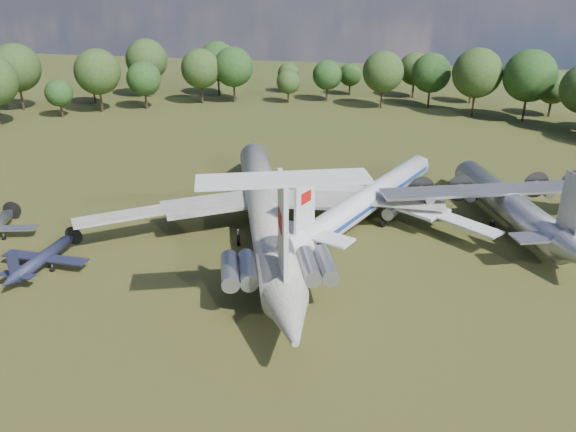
% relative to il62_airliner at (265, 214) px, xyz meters
% --- Properties ---
extents(ground, '(300.00, 300.00, 0.00)m').
position_rel_il62_airliner_xyz_m(ground, '(-2.82, -0.26, -2.90)').
color(ground, '#243B13').
rests_on(ground, ground).
extents(il62_airliner, '(62.10, 70.57, 5.79)m').
position_rel_il62_airliner_xyz_m(il62_airliner, '(0.00, 0.00, 0.00)').
color(il62_airliner, silver).
rests_on(il62_airliner, ground).
extents(tu104_jet, '(49.16, 55.49, 4.59)m').
position_rel_il62_airliner_xyz_m(tu104_jet, '(12.15, 7.70, -0.60)').
color(tu104_jet, silver).
rests_on(tu104_jet, ground).
extents(an12_transport, '(42.81, 45.19, 4.81)m').
position_rel_il62_airliner_xyz_m(an12_transport, '(29.70, 9.42, -0.49)').
color(an12_transport, '#929599').
rests_on(an12_transport, ground).
extents(small_prop_west, '(10.26, 13.79, 1.99)m').
position_rel_il62_airliner_xyz_m(small_prop_west, '(-21.80, -13.41, -1.90)').
color(small_prop_west, black).
rests_on(small_prop_west, ground).
extents(person_on_il62, '(0.73, 0.71, 1.70)m').
position_rel_il62_airliner_xyz_m(person_on_il62, '(5.26, -15.34, 3.74)').
color(person_on_il62, olive).
rests_on(person_on_il62, il62_airliner).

